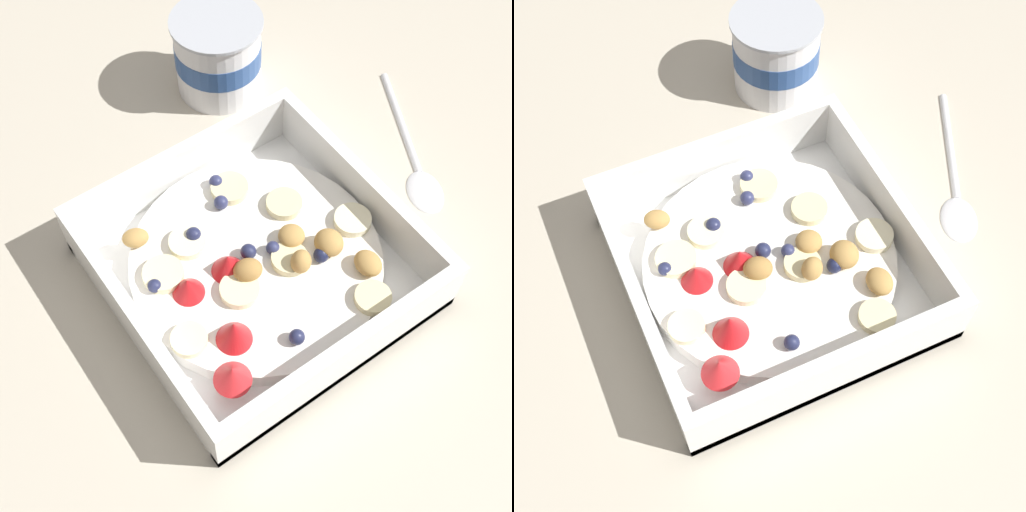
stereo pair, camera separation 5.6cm
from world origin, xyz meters
TOP-DOWN VIEW (x-y plane):
  - ground_plane at (0.00, 0.00)m, footprint 2.40×2.40m
  - fruit_bowl at (-0.02, 0.02)m, footprint 0.23×0.23m
  - spoon at (0.17, 0.02)m, footprint 0.09×0.16m
  - yogurt_cup at (0.08, 0.22)m, footprint 0.09×0.09m

SIDE VIEW (x-z plane):
  - ground_plane at x=0.00m, z-range 0.00..0.00m
  - spoon at x=0.17m, z-range 0.00..0.01m
  - fruit_bowl at x=-0.02m, z-range -0.01..0.05m
  - yogurt_cup at x=0.08m, z-range 0.00..0.08m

